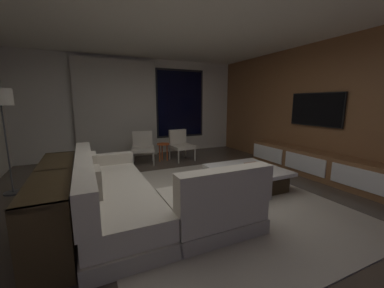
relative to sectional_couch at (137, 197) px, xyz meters
The scene contains 15 objects.
floor 0.91m from the sectional_couch, 11.94° to the left, with size 9.20×9.20×0.00m, color #473D33.
back_wall_with_window 4.02m from the sectional_couch, 78.31° to the left, with size 6.60×0.30×2.70m.
media_wall 4.05m from the sectional_couch, ahead, with size 0.12×7.80×2.70m.
ceiling 2.56m from the sectional_couch, 11.94° to the left, with size 8.20×8.20×0.00m, color silver.
area_rug 1.23m from the sectional_couch, ahead, with size 3.20×3.80×0.01m, color #ADA391.
sectional_couch is the anchor object (origin of this frame).
coffee_table 2.00m from the sectional_couch, ahead, with size 1.16×1.16×0.36m.
book_stack_on_coffee_table 2.02m from the sectional_couch, ahead, with size 0.27×0.23×0.11m.
accent_chair_near_window 3.21m from the sectional_couch, 57.69° to the left, with size 0.60×0.62×0.78m.
accent_chair_by_curtain 2.89m from the sectional_couch, 75.18° to the left, with size 0.65×0.67×0.78m.
side_stool 3.01m from the sectional_couch, 65.55° to the left, with size 0.32×0.32×0.46m.
media_console 3.62m from the sectional_couch, ahead, with size 0.46×3.10×0.52m.
mounted_tv 3.97m from the sectional_couch, ahead, with size 0.05×1.18×0.68m.
console_table_behind_couch 0.93m from the sectional_couch, behind, with size 0.40×2.10×0.74m.
standing_lamp 2.70m from the sectional_couch, 134.59° to the left, with size 0.34×0.34×1.71m.
Camera 1 is at (-1.41, -3.05, 1.50)m, focal length 21.80 mm.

